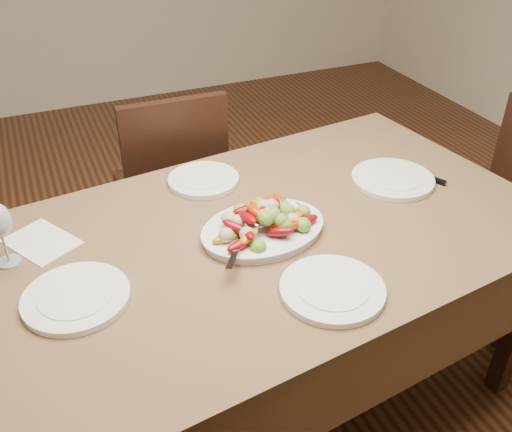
{
  "coord_description": "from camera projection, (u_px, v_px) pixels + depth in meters",
  "views": [
    {
      "loc": [
        -0.66,
        -1.44,
        1.75
      ],
      "look_at": [
        -0.11,
        -0.14,
        0.82
      ],
      "focal_mm": 40.0,
      "sensor_mm": 36.0,
      "label": 1
    }
  ],
  "objects": [
    {
      "name": "plate_right",
      "position": [
        393.0,
        179.0,
        1.98
      ],
      "size": [
        0.28,
        0.28,
        0.02
      ],
      "primitive_type": "cylinder",
      "color": "white",
      "rests_on": "dining_table"
    },
    {
      "name": "menu_card",
      "position": [
        42.0,
        242.0,
        1.69
      ],
      "size": [
        0.23,
        0.26,
        0.0
      ],
      "primitive_type": "cube",
      "rotation": [
        0.0,
        0.0,
        0.52
      ],
      "color": "silver",
      "rests_on": "dining_table"
    },
    {
      "name": "roasted_vegetables",
      "position": [
        263.0,
        215.0,
        1.68
      ],
      "size": [
        0.33,
        0.25,
        0.09
      ],
      "primitive_type": null,
      "rotation": [
        0.0,
        0.0,
        0.13
      ],
      "color": "maroon",
      "rests_on": "serving_platter"
    },
    {
      "name": "floor",
      "position": [
        267.0,
        363.0,
        2.29
      ],
      "size": [
        6.0,
        6.0,
        0.0
      ],
      "primitive_type": "plane",
      "color": "#3E2213",
      "rests_on": "ground"
    },
    {
      "name": "plate_far",
      "position": [
        204.0,
        180.0,
        1.98
      ],
      "size": [
        0.25,
        0.25,
        0.02
      ],
      "primitive_type": "cylinder",
      "color": "white",
      "rests_on": "dining_table"
    },
    {
      "name": "serving_platter",
      "position": [
        263.0,
        231.0,
        1.71
      ],
      "size": [
        0.41,
        0.33,
        0.02
      ],
      "primitive_type": "ellipsoid",
      "rotation": [
        0.0,
        0.0,
        0.13
      ],
      "color": "white",
      "rests_on": "dining_table"
    },
    {
      "name": "plate_left",
      "position": [
        76.0,
        298.0,
        1.47
      ],
      "size": [
        0.28,
        0.28,
        0.02
      ],
      "primitive_type": "cylinder",
      "color": "white",
      "rests_on": "dining_table"
    },
    {
      "name": "chair_far",
      "position": [
        169.0,
        187.0,
        2.51
      ],
      "size": [
        0.43,
        0.43,
        0.95
      ],
      "primitive_type": null,
      "rotation": [
        0.0,
        0.0,
        3.12
      ],
      "color": "black",
      "rests_on": "ground"
    },
    {
      "name": "dining_table",
      "position": [
        256.0,
        324.0,
        1.93
      ],
      "size": [
        1.96,
        1.27,
        0.76
      ],
      "primitive_type": "cube",
      "rotation": [
        0.0,
        0.0,
        0.13
      ],
      "color": "brown",
      "rests_on": "ground"
    },
    {
      "name": "serving_spoon",
      "position": [
        251.0,
        233.0,
        1.64
      ],
      "size": [
        0.27,
        0.2,
        0.03
      ],
      "primitive_type": null,
      "rotation": [
        0.0,
        0.0,
        -0.58
      ],
      "color": "#9EA0A8",
      "rests_on": "serving_platter"
    },
    {
      "name": "wine_glass",
      "position": [
        1.0,
        233.0,
        1.55
      ],
      "size": [
        0.08,
        0.08,
        0.2
      ],
      "primitive_type": null,
      "color": "#8C99A5",
      "rests_on": "dining_table"
    },
    {
      "name": "plate_near",
      "position": [
        332.0,
        290.0,
        1.49
      ],
      "size": [
        0.28,
        0.28,
        0.02
      ],
      "primitive_type": "cylinder",
      "color": "white",
      "rests_on": "dining_table"
    },
    {
      "name": "table_knife",
      "position": [
        424.0,
        175.0,
        2.01
      ],
      "size": [
        0.1,
        0.19,
        0.01
      ],
      "primitive_type": null,
      "rotation": [
        0.0,
        0.0,
        0.44
      ],
      "color": "#9EA0A8",
      "rests_on": "dining_table"
    }
  ]
}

